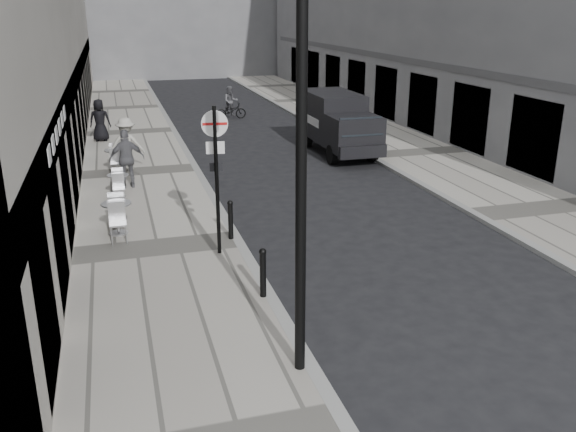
% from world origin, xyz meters
% --- Properties ---
extents(sidewalk, '(4.00, 60.00, 0.12)m').
position_xyz_m(sidewalk, '(-2.00, 18.00, 0.06)').
color(sidewalk, '#ACA79B').
rests_on(sidewalk, ground).
extents(far_sidewalk, '(4.00, 60.00, 0.12)m').
position_xyz_m(far_sidewalk, '(9.00, 18.00, 0.06)').
color(far_sidewalk, '#ACA79B').
rests_on(far_sidewalk, ground).
extents(sign_post, '(0.61, 0.14, 3.53)m').
position_xyz_m(sign_post, '(-0.60, 9.57, 2.38)').
color(sign_post, black).
rests_on(sign_post, sidewalk).
extents(lamppost, '(0.30, 0.30, 6.57)m').
position_xyz_m(lamppost, '(-0.20, 4.31, 3.77)').
color(lamppost, black).
rests_on(lamppost, sidewalk).
extents(bollard_near, '(0.13, 0.13, 0.95)m').
position_xyz_m(bollard_near, '(-0.15, 10.42, 0.60)').
color(bollard_near, black).
rests_on(bollard_near, sidewalk).
extents(bollard_far, '(0.13, 0.13, 0.98)m').
position_xyz_m(bollard_far, '(-0.15, 7.00, 0.61)').
color(bollard_far, black).
rests_on(bollard_far, sidewalk).
extents(panel_van, '(1.94, 5.11, 2.40)m').
position_xyz_m(panel_van, '(6.00, 19.21, 1.35)').
color(panel_van, black).
rests_on(panel_van, ground).
extents(cyclist, '(1.63, 0.63, 1.74)m').
position_xyz_m(cyclist, '(3.37, 28.42, 0.68)').
color(cyclist, black).
rests_on(cyclist, ground).
extents(pedestrian_a, '(1.15, 0.55, 1.91)m').
position_xyz_m(pedestrian_a, '(-2.46, 15.96, 1.08)').
color(pedestrian_a, slate).
rests_on(pedestrian_a, sidewalk).
extents(pedestrian_b, '(1.35, 0.94, 1.90)m').
position_xyz_m(pedestrian_b, '(-2.39, 18.25, 1.07)').
color(pedestrian_b, '#B8B5AA').
rests_on(pedestrian_b, sidewalk).
extents(pedestrian_c, '(0.95, 0.67, 1.83)m').
position_xyz_m(pedestrian_c, '(-3.34, 23.81, 1.04)').
color(pedestrian_c, black).
rests_on(pedestrian_c, sidewalk).
extents(cafe_table_near, '(0.65, 1.47, 0.84)m').
position_xyz_m(cafe_table_near, '(-2.80, 14.94, 0.55)').
color(cafe_table_near, silver).
rests_on(cafe_table_near, sidewalk).
extents(cafe_table_mid, '(0.77, 1.74, 0.99)m').
position_xyz_m(cafe_table_mid, '(-2.90, 11.59, 0.62)').
color(cafe_table_mid, '#BDBDBF').
rests_on(cafe_table_mid, sidewalk).
extents(cafe_table_far, '(0.76, 1.71, 0.97)m').
position_xyz_m(cafe_table_far, '(-2.80, 18.02, 0.61)').
color(cafe_table_far, silver).
rests_on(cafe_table_far, sidewalk).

